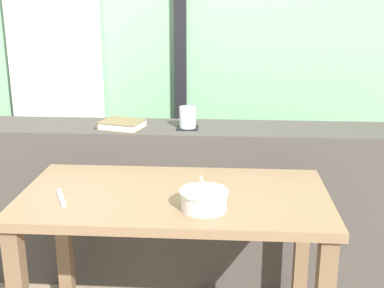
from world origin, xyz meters
name	(u,v)px	position (x,y,z in m)	size (l,w,h in m)	color
outdoor_backdrop	(183,0)	(0.00, 1.26, 1.40)	(4.80, 0.08, 2.80)	#7AAD7F
curtain_left_panel	(53,26)	(-0.77, 1.16, 1.25)	(0.56, 0.06, 2.50)	white
window_divider_post	(180,17)	(-0.01, 1.19, 1.30)	(0.07, 0.05, 2.60)	black
dark_console_ledge	(172,202)	(0.00, 0.55, 0.40)	(2.80, 0.33, 0.80)	#423D38
breakfast_table	(175,220)	(0.08, -0.05, 0.58)	(1.18, 0.62, 0.69)	brown
coaster_square	(188,128)	(0.08, 0.52, 0.81)	(0.10, 0.10, 0.01)	black
juice_glass	(188,118)	(0.08, 0.52, 0.86)	(0.08, 0.08, 0.10)	white
closed_book	(122,124)	(-0.23, 0.50, 0.82)	(0.23, 0.20, 0.04)	brown
soup_bowl	(204,200)	(0.19, -0.19, 0.73)	(0.17, 0.17, 0.14)	silver
fork_utensil	(61,198)	(-0.34, -0.13, 0.70)	(0.02, 0.17, 0.01)	silver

